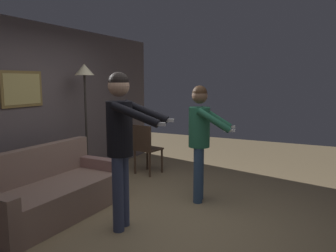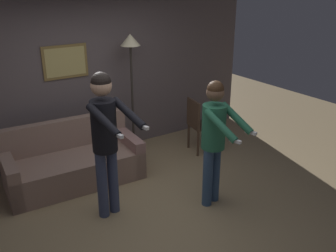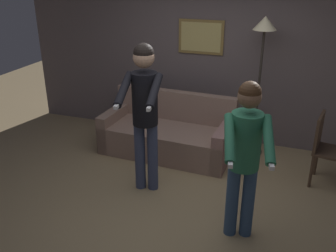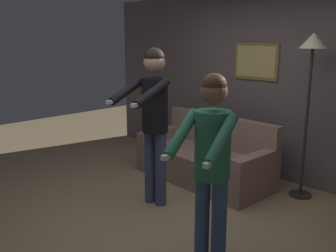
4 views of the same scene
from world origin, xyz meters
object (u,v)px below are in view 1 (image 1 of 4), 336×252
object	(u,v)px
dining_chair_distant	(145,146)
person_standing_right	(200,133)
person_standing_left	(121,134)
torchiere_lamp	(85,86)
couch	(51,194)

from	to	relation	value
dining_chair_distant	person_standing_right	bearing A→B (deg)	-121.09
person_standing_left	dining_chair_distant	xyz separation A→B (m)	(2.08, 0.88, -0.61)
dining_chair_distant	torchiere_lamp	bearing A→B (deg)	148.34
couch	person_standing_left	distance (m)	1.36
torchiere_lamp	person_standing_left	bearing A→B (deg)	-127.87
couch	torchiere_lamp	world-z (taller)	torchiere_lamp
person_standing_left	dining_chair_distant	world-z (taller)	person_standing_left
person_standing_right	dining_chair_distant	bearing A→B (deg)	58.91
couch	torchiere_lamp	distance (m)	1.88
person_standing_left	person_standing_right	size ratio (longest dim) A/B	1.10
couch	dining_chair_distant	world-z (taller)	dining_chair_distant
couch	person_standing_right	size ratio (longest dim) A/B	1.16
dining_chair_distant	person_standing_left	bearing A→B (deg)	-157.05
person_standing_left	person_standing_right	world-z (taller)	person_standing_left
couch	person_standing_left	bearing A→B (deg)	-85.53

